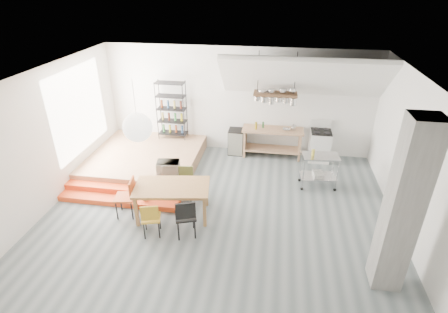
% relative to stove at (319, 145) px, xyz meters
% --- Properties ---
extents(floor, '(8.00, 8.00, 0.00)m').
position_rel_stove_xyz_m(floor, '(-2.50, -3.16, -0.48)').
color(floor, '#576164').
rests_on(floor, ground).
extents(wall_back, '(8.00, 0.04, 3.20)m').
position_rel_stove_xyz_m(wall_back, '(-2.50, 0.34, 1.12)').
color(wall_back, silver).
rests_on(wall_back, ground).
extents(wall_left, '(0.04, 7.00, 3.20)m').
position_rel_stove_xyz_m(wall_left, '(-6.50, -3.16, 1.12)').
color(wall_left, silver).
rests_on(wall_left, ground).
extents(wall_right, '(0.04, 7.00, 3.20)m').
position_rel_stove_xyz_m(wall_right, '(1.50, -3.16, 1.12)').
color(wall_right, silver).
rests_on(wall_right, ground).
extents(ceiling, '(8.00, 7.00, 0.02)m').
position_rel_stove_xyz_m(ceiling, '(-2.50, -3.16, 2.72)').
color(ceiling, white).
rests_on(ceiling, wall_back).
extents(slope_ceiling, '(4.40, 1.44, 1.32)m').
position_rel_stove_xyz_m(slope_ceiling, '(-0.70, -0.26, 2.07)').
color(slope_ceiling, white).
rests_on(slope_ceiling, wall_back).
extents(window_pane, '(0.02, 2.50, 2.20)m').
position_rel_stove_xyz_m(window_pane, '(-6.48, -1.66, 1.32)').
color(window_pane, white).
rests_on(window_pane, wall_left).
extents(platform, '(3.00, 3.00, 0.40)m').
position_rel_stove_xyz_m(platform, '(-5.00, -1.16, -0.28)').
color(platform, '#A27451').
rests_on(platform, ground).
extents(step_lower, '(3.00, 0.35, 0.13)m').
position_rel_stove_xyz_m(step_lower, '(-5.00, -3.11, -0.41)').
color(step_lower, '#EC4A1B').
rests_on(step_lower, ground).
extents(step_upper, '(3.00, 0.35, 0.27)m').
position_rel_stove_xyz_m(step_upper, '(-5.00, -2.76, -0.35)').
color(step_upper, '#EC4A1B').
rests_on(step_upper, ground).
extents(concrete_column, '(0.50, 0.50, 3.20)m').
position_rel_stove_xyz_m(concrete_column, '(0.80, -4.66, 1.12)').
color(concrete_column, slate).
rests_on(concrete_column, ground).
extents(kitchen_counter, '(1.80, 0.60, 0.91)m').
position_rel_stove_xyz_m(kitchen_counter, '(-1.40, -0.01, 0.15)').
color(kitchen_counter, '#A27451').
rests_on(kitchen_counter, ground).
extents(stove, '(0.60, 0.60, 1.18)m').
position_rel_stove_xyz_m(stove, '(0.00, 0.00, 0.00)').
color(stove, white).
rests_on(stove, ground).
extents(pot_rack, '(1.20, 0.50, 1.43)m').
position_rel_stove_xyz_m(pot_rack, '(-1.37, -0.23, 1.50)').
color(pot_rack, '#442B1B').
rests_on(pot_rack, ceiling).
extents(wire_shelving, '(0.88, 0.38, 1.80)m').
position_rel_stove_xyz_m(wire_shelving, '(-4.50, 0.04, 0.85)').
color(wire_shelving, black).
rests_on(wire_shelving, platform).
extents(microwave_shelf, '(0.60, 0.40, 0.16)m').
position_rel_stove_xyz_m(microwave_shelf, '(-3.90, -2.41, 0.07)').
color(microwave_shelf, '#A27451').
rests_on(microwave_shelf, platform).
extents(paper_lantern, '(0.60, 0.60, 0.60)m').
position_rel_stove_xyz_m(paper_lantern, '(-4.11, -3.45, 1.72)').
color(paper_lantern, white).
rests_on(paper_lantern, ceiling).
extents(dining_table, '(1.78, 1.17, 0.79)m').
position_rel_stove_xyz_m(dining_table, '(-3.52, -3.36, 0.22)').
color(dining_table, olive).
rests_on(dining_table, ground).
extents(chair_mustard, '(0.47, 0.47, 0.84)m').
position_rel_stove_xyz_m(chair_mustard, '(-3.76, -4.14, 0.02)').
color(chair_mustard, '#B88C1F').
rests_on(chair_mustard, ground).
extents(chair_black, '(0.55, 0.55, 0.94)m').
position_rel_stove_xyz_m(chair_black, '(-3.03, -4.04, 0.08)').
color(chair_black, black).
rests_on(chair_black, ground).
extents(chair_olive, '(0.41, 0.41, 0.83)m').
position_rel_stove_xyz_m(chair_olive, '(-3.42, -2.59, 0.01)').
color(chair_olive, brown).
rests_on(chair_olive, ground).
extents(chair_red, '(0.49, 0.49, 0.95)m').
position_rel_stove_xyz_m(chair_red, '(-4.51, -3.51, 0.08)').
color(chair_red, '#C44C1C').
rests_on(chair_red, ground).
extents(rolling_cart, '(0.97, 0.61, 0.91)m').
position_rel_stove_xyz_m(rolling_cart, '(-0.14, -1.54, 0.11)').
color(rolling_cart, silver).
rests_on(rolling_cart, ground).
extents(mini_fridge, '(0.46, 0.46, 0.79)m').
position_rel_stove_xyz_m(mini_fridge, '(-2.50, 0.04, -0.09)').
color(mini_fridge, black).
rests_on(mini_fridge, ground).
extents(microwave, '(0.60, 0.45, 0.30)m').
position_rel_stove_xyz_m(microwave, '(-3.90, -2.41, 0.24)').
color(microwave, beige).
rests_on(microwave, microwave_shelf).
extents(bowl, '(0.23, 0.23, 0.05)m').
position_rel_stove_xyz_m(bowl, '(-1.01, -0.06, 0.46)').
color(bowl, silver).
rests_on(bowl, kitchen_counter).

